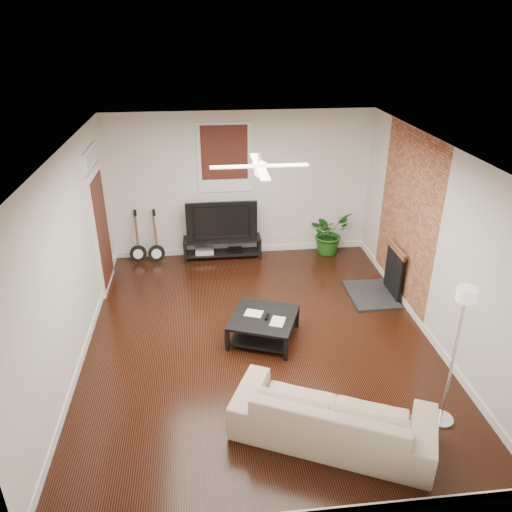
{
  "coord_description": "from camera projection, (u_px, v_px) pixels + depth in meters",
  "views": [
    {
      "loc": [
        -0.72,
        -6.06,
        4.28
      ],
      "look_at": [
        0.0,
        0.4,
        1.15
      ],
      "focal_mm": 34.72,
      "sensor_mm": 36.0,
      "label": 1
    }
  ],
  "objects": [
    {
      "name": "coffee_table",
      "position": [
        264.0,
        327.0,
        7.25
      ],
      "size": [
        1.17,
        1.17,
        0.38
      ],
      "primitive_type": "cube",
      "rotation": [
        0.0,
        0.0,
        -0.37
      ],
      "color": "black",
      "rests_on": "floor"
    },
    {
      "name": "guitar_right",
      "position": [
        155.0,
        237.0,
        9.4
      ],
      "size": [
        0.36,
        0.29,
        1.04
      ],
      "primitive_type": null,
      "rotation": [
        0.0,
        0.0,
        0.22
      ],
      "color": "black",
      "rests_on": "floor"
    },
    {
      "name": "tv_stand",
      "position": [
        222.0,
        248.0,
        9.71
      ],
      "size": [
        1.51,
        0.4,
        0.42
      ],
      "primitive_type": "cube",
      "color": "black",
      "rests_on": "floor"
    },
    {
      "name": "fireplace",
      "position": [
        383.0,
        271.0,
        8.27
      ],
      "size": [
        0.8,
        1.1,
        0.92
      ],
      "primitive_type": "cube",
      "color": "black",
      "rests_on": "floor"
    },
    {
      "name": "guitar_left",
      "position": [
        137.0,
        238.0,
        9.39
      ],
      "size": [
        0.34,
        0.26,
        1.04
      ],
      "primitive_type": null,
      "rotation": [
        0.0,
        0.0,
        0.11
      ],
      "color": "black",
      "rests_on": "floor"
    },
    {
      "name": "tv",
      "position": [
        221.0,
        219.0,
        9.47
      ],
      "size": [
        1.35,
        0.18,
        0.78
      ],
      "primitive_type": "imported",
      "color": "black",
      "rests_on": "tv_stand"
    },
    {
      "name": "room",
      "position": [
        259.0,
        252.0,
        6.75
      ],
      "size": [
        5.01,
        6.01,
        2.81
      ],
      "color": "black",
      "rests_on": "ground"
    },
    {
      "name": "ceiling_fan",
      "position": [
        260.0,
        166.0,
        6.22
      ],
      "size": [
        1.24,
        1.24,
        0.32
      ],
      "primitive_type": null,
      "color": "white",
      "rests_on": "ceiling"
    },
    {
      "name": "floor_lamp",
      "position": [
        453.0,
        358.0,
        5.45
      ],
      "size": [
        0.39,
        0.39,
        1.8
      ],
      "primitive_type": null,
      "rotation": [
        0.0,
        0.0,
        -0.43
      ],
      "color": "silver",
      "rests_on": "floor"
    },
    {
      "name": "window_back",
      "position": [
        224.0,
        158.0,
        9.14
      ],
      "size": [
        1.0,
        0.06,
        1.3
      ],
      "primitive_type": "cube",
      "color": "#401611",
      "rests_on": "wall_back"
    },
    {
      "name": "door_left",
      "position": [
        100.0,
        219.0,
        8.27
      ],
      "size": [
        0.08,
        1.0,
        2.5
      ],
      "primitive_type": "cube",
      "color": "white",
      "rests_on": "wall_left"
    },
    {
      "name": "sofa",
      "position": [
        332.0,
        415.0,
        5.48
      ],
      "size": [
        2.36,
        1.7,
        0.64
      ],
      "primitive_type": "imported",
      "rotation": [
        0.0,
        0.0,
        2.71
      ],
      "color": "tan",
      "rests_on": "floor"
    },
    {
      "name": "potted_plant",
      "position": [
        329.0,
        233.0,
        9.83
      ],
      "size": [
        1.01,
        0.97,
        0.86
      ],
      "primitive_type": "imported",
      "rotation": [
        0.0,
        0.0,
        0.52
      ],
      "color": "#1D5518",
      "rests_on": "floor"
    },
    {
      "name": "brick_accent",
      "position": [
        407.0,
        218.0,
        7.89
      ],
      "size": [
        0.02,
        2.2,
        2.8
      ],
      "primitive_type": "cube",
      "color": "brown",
      "rests_on": "floor"
    }
  ]
}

